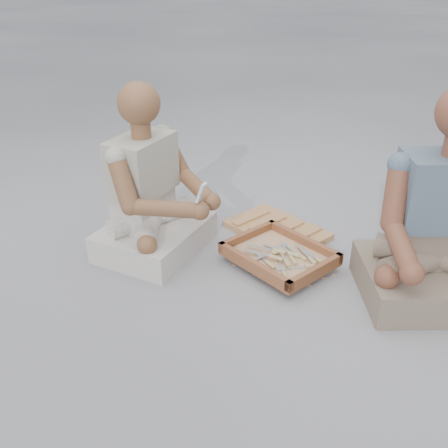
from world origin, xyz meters
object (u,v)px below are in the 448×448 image
Objects in this scene: tool_tray at (279,255)px; craftsman at (152,198)px; carved_panel at (277,230)px; companion at (440,234)px.

craftsman is at bearing -157.14° from tool_tray.
craftsman is (-0.45, -0.57, 0.30)m from carved_panel.
companion is (1.36, 0.49, 0.02)m from craftsman.
companion is at bearing -5.25° from carved_panel.
craftsman is (-0.65, -0.27, 0.26)m from tool_tray.
craftsman is at bearing -18.09° from companion.
carved_panel is at bearing -43.12° from companion.
companion is at bearing 16.87° from tool_tray.
carved_panel is 0.60× the size of craftsman.
tool_tray reaches higher than carved_panel.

